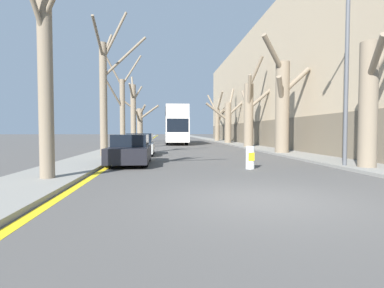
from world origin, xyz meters
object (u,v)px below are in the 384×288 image
(street_tree_left_0, at_px, (44,58))
(street_tree_right_1, at_px, (282,104))
(street_tree_left_2, at_px, (122,108))
(lamp_post, at_px, (345,54))
(street_tree_left_3, at_px, (133,111))
(street_tree_right_2, at_px, (250,111))
(street_tree_right_3, at_px, (228,120))
(parked_car_1, at_px, (140,145))
(street_tree_left_4, at_px, (140,122))
(street_tree_right_4, at_px, (218,120))
(traffic_bollard, at_px, (250,157))
(parked_car_0, at_px, (130,150))
(street_tree_left_1, at_px, (105,90))
(street_tree_right_0, at_px, (370,98))
(double_decker_bus, at_px, (176,123))

(street_tree_left_0, xyz_separation_m, street_tree_right_1, (11.07, 9.83, -0.33))
(street_tree_left_2, relative_size, lamp_post, 1.00)
(street_tree_left_3, xyz_separation_m, lamp_post, (10.53, -21.77, 0.92))
(street_tree_right_2, distance_m, street_tree_right_3, 9.31)
(street_tree_right_1, relative_size, parked_car_1, 1.84)
(street_tree_left_4, relative_size, street_tree_right_4, 0.85)
(street_tree_right_3, relative_size, traffic_bollard, 7.58)
(street_tree_left_3, bearing_deg, street_tree_left_0, -90.21)
(lamp_post, relative_size, traffic_bollard, 9.12)
(parked_car_0, bearing_deg, street_tree_right_3, 67.24)
(street_tree_left_1, distance_m, street_tree_right_2, 14.39)
(street_tree_left_3, distance_m, street_tree_right_4, 15.39)
(lamp_post, distance_m, traffic_bollard, 5.62)
(street_tree_right_4, distance_m, parked_car_1, 26.43)
(street_tree_left_4, height_order, street_tree_right_1, street_tree_right_1)
(street_tree_left_1, relative_size, parked_car_0, 2.00)
(street_tree_left_1, relative_size, street_tree_right_0, 1.35)
(parked_car_1, distance_m, lamp_post, 12.31)
(traffic_bollard, bearing_deg, street_tree_left_0, -159.26)
(parked_car_1, bearing_deg, street_tree_left_3, 97.32)
(street_tree_left_0, relative_size, street_tree_left_1, 0.93)
(parked_car_0, bearing_deg, street_tree_left_1, 116.28)
(street_tree_left_4, xyz_separation_m, parked_car_1, (1.81, -22.65, -2.13))
(street_tree_left_1, height_order, lamp_post, street_tree_left_1)
(street_tree_left_0, bearing_deg, parked_car_0, 68.33)
(street_tree_right_1, xyz_separation_m, lamp_post, (-0.45, -7.40, 1.33))
(street_tree_right_1, xyz_separation_m, street_tree_right_4, (0.25, 24.87, -0.11))
(street_tree_left_3, bearing_deg, parked_car_1, -82.68)
(street_tree_right_0, height_order, parked_car_0, street_tree_right_0)
(street_tree_right_1, height_order, double_decker_bus, street_tree_right_1)
(street_tree_right_2, relative_size, street_tree_right_4, 1.13)
(street_tree_left_2, height_order, parked_car_0, street_tree_left_2)
(street_tree_left_0, height_order, street_tree_right_1, street_tree_left_0)
(street_tree_right_0, xyz_separation_m, street_tree_right_2, (-0.14, 15.77, 0.58))
(street_tree_left_2, xyz_separation_m, lamp_post, (10.70, -14.12, 1.16))
(double_decker_bus, height_order, parked_car_1, double_decker_bus)
(street_tree_right_2, xyz_separation_m, street_tree_right_4, (0.15, 17.12, -0.21))
(street_tree_right_3, relative_size, street_tree_right_4, 0.96)
(street_tree_right_2, xyz_separation_m, street_tree_right_3, (-0.00, 9.30, -0.48))
(street_tree_left_2, height_order, double_decker_bus, street_tree_left_2)
(street_tree_left_1, bearing_deg, street_tree_left_4, 90.03)
(street_tree_left_2, bearing_deg, street_tree_right_0, -52.31)
(street_tree_left_2, height_order, street_tree_left_3, street_tree_left_2)
(double_decker_bus, bearing_deg, street_tree_left_2, -115.13)
(street_tree_left_3, distance_m, traffic_bollard, 22.86)
(street_tree_right_0, distance_m, street_tree_right_1, 8.04)
(street_tree_left_4, bearing_deg, parked_car_0, -86.30)
(street_tree_right_0, xyz_separation_m, street_tree_right_1, (-0.24, 8.02, 0.49))
(street_tree_right_4, relative_size, parked_car_1, 1.79)
(street_tree_right_3, height_order, traffic_bollard, street_tree_right_3)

